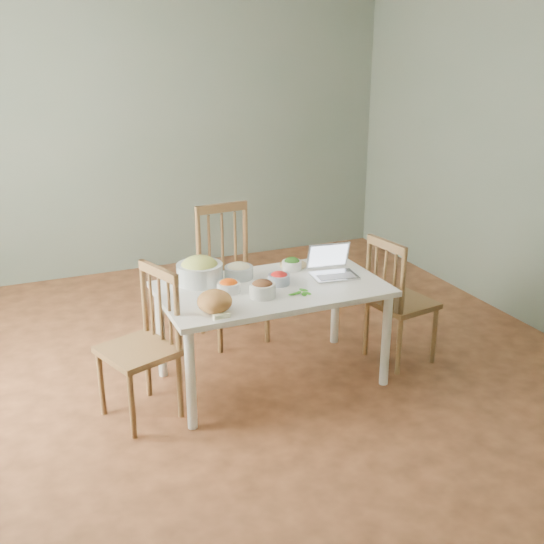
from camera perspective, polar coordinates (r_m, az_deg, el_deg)
name	(u,v)px	position (r m, az deg, el deg)	size (l,w,h in m)	color
floor	(236,377)	(4.67, -3.10, -8.98)	(5.00, 5.00, 0.00)	#422515
wall_back	(142,133)	(6.56, -11.10, 11.67)	(5.00, 0.00, 2.70)	slate
wall_front	(517,354)	(2.13, 20.37, -6.66)	(5.00, 0.00, 2.70)	slate
wall_right	(539,158)	(5.54, 22.00, 9.12)	(0.00, 5.00, 2.70)	slate
dining_table	(272,334)	(4.47, 0.00, -5.36)	(1.47, 0.83, 0.69)	white
chair_far	(233,276)	(5.03, -3.36, -0.32)	(0.46, 0.43, 1.03)	brown
chair_left	(137,347)	(4.09, -11.50, -6.37)	(0.42, 0.40, 0.94)	brown
chair_right	(402,299)	(4.80, 11.13, -2.33)	(0.41, 0.39, 0.93)	brown
bread_boule	(215,301)	(3.93, -4.96, -2.53)	(0.21, 0.21, 0.14)	#B07947
butter_stick	(222,316)	(3.87, -4.36, -3.79)	(0.10, 0.03, 0.03)	#F4ECBE
bowl_squash	(200,270)	(4.39, -6.24, 0.16)	(0.31, 0.31, 0.18)	#D0D053
bowl_carrot	(229,286)	(4.24, -3.76, -1.20)	(0.15, 0.15, 0.08)	#FD470B
bowl_onion	(239,271)	(4.47, -2.88, 0.13)	(0.19, 0.19, 0.10)	#F3EAC0
bowl_mushroom	(262,289)	(4.15, -0.83, -1.44)	(0.17, 0.17, 0.11)	#3C1F13
bowl_redpep	(279,278)	(4.36, 0.62, -0.53)	(0.14, 0.14, 0.08)	red
bowl_broccoli	(292,264)	(4.63, 1.73, 0.72)	(0.14, 0.14, 0.09)	#28571B
flatbread	(293,265)	(4.71, 1.83, 0.62)	(0.19, 0.19, 0.02)	beige
basil_bunch	(299,292)	(4.22, 2.33, -1.74)	(0.17, 0.17, 0.02)	#217411
laptop	(335,263)	(4.49, 5.44, 0.81)	(0.30, 0.27, 0.20)	silver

